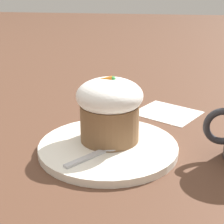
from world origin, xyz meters
The scene contains 5 objects.
ground_plane centered at (0.00, 0.00, 0.00)m, with size 4.00×4.00×0.00m, color #513323.
dessert_plate centered at (0.00, 0.00, 0.01)m, with size 0.23×0.23×0.01m.
carrot_cake centered at (0.00, -0.02, 0.07)m, with size 0.11×0.11×0.11m.
spoon centered at (0.00, 0.02, 0.02)m, with size 0.09×0.10×0.01m.
paper_napkin centered at (-0.10, -0.19, 0.00)m, with size 0.15×0.15×0.00m.
Camera 1 is at (-0.08, 0.54, 0.28)m, focal length 60.00 mm.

